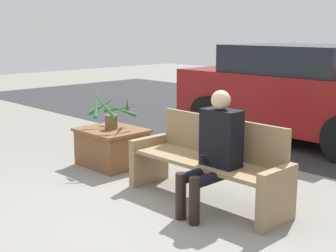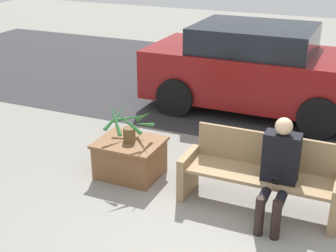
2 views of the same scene
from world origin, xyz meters
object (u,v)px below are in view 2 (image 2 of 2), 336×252
object	(u,v)px
bench	(260,175)
planter_box	(130,157)
person_seated	(279,167)
potted_plant	(129,125)
parked_car	(257,69)

from	to	relation	value
bench	planter_box	distance (m)	1.76
bench	person_seated	xyz separation A→B (m)	(0.24, -0.20, 0.24)
potted_plant	parked_car	bearing A→B (deg)	74.28
person_seated	parked_car	size ratio (longest dim) A/B	0.31
planter_box	potted_plant	size ratio (longest dim) A/B	1.30
bench	parked_car	xyz separation A→B (m)	(-0.87, 3.25, 0.36)
person_seated	potted_plant	world-z (taller)	person_seated
planter_box	potted_plant	bearing A→B (deg)	97.23
bench	potted_plant	size ratio (longest dim) A/B	2.82
bench	planter_box	xyz separation A→B (m)	(-1.76, 0.06, -0.15)
person_seated	bench	bearing A→B (deg)	140.25
bench	parked_car	size ratio (longest dim) A/B	0.47
bench	person_seated	distance (m)	0.39
planter_box	person_seated	bearing A→B (deg)	-7.42
planter_box	potted_plant	world-z (taller)	potted_plant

